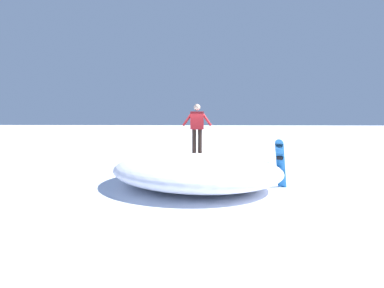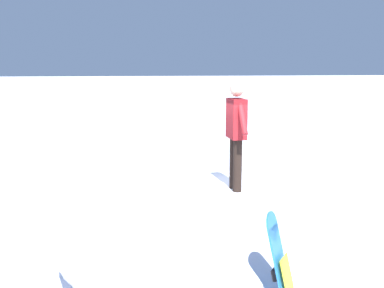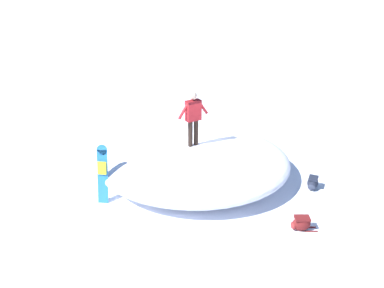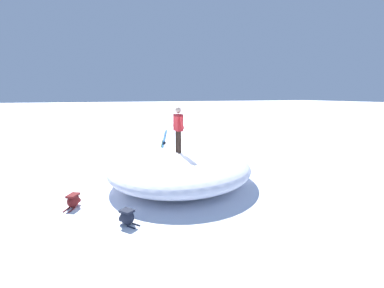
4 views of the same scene
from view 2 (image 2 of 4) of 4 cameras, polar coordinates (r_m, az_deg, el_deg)
The scene contains 4 objects.
ground at distance 8.34m, azimuth 8.12°, elevation -12.25°, with size 240.00×240.00×0.00m, color white.
snow_mound at distance 7.72m, azimuth 4.60°, elevation -9.51°, with size 5.99×5.18×1.14m, color white.
snowboarder_standing at distance 7.32m, azimuth 5.38°, elevation 1.87°, with size 1.03×0.23×1.69m.
backpack_near at distance 11.04m, azimuth 13.62°, elevation -5.81°, with size 0.59×0.53×0.40m.
Camera 2 is at (7.40, -2.28, 3.09)m, focal length 44.03 mm.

